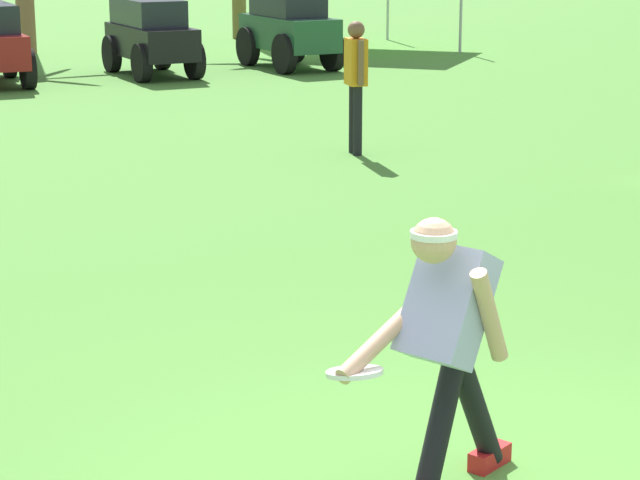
# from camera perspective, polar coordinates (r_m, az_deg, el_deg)

# --- Properties ---
(frisbee_thrower) EXTENTS (1.13, 0.53, 1.40)m
(frisbee_thrower) POSITION_cam_1_polar(r_m,az_deg,el_deg) (5.89, 5.83, -4.54)
(frisbee_thrower) COLOR black
(frisbee_thrower) RESTS_ON ground_plane
(frisbee_in_flight) EXTENTS (0.27, 0.27, 0.07)m
(frisbee_in_flight) POSITION_cam_1_polar(r_m,az_deg,el_deg) (5.69, 1.59, -6.07)
(frisbee_in_flight) COLOR white
(teammate_midfield) EXTENTS (0.27, 0.50, 1.56)m
(teammate_midfield) POSITION_cam_1_polar(r_m,az_deg,el_deg) (14.69, 1.65, 7.57)
(teammate_midfield) COLOR black
(teammate_midfield) RESTS_ON ground_plane
(parked_car_slot_d) EXTENTS (1.18, 2.42, 1.34)m
(parked_car_slot_d) POSITION_cam_1_polar(r_m,az_deg,el_deg) (22.56, -7.76, 9.29)
(parked_car_slot_d) COLOR black
(parked_car_slot_d) RESTS_ON ground_plane
(parked_car_slot_e) EXTENTS (1.25, 2.39, 1.40)m
(parked_car_slot_e) POSITION_cam_1_polar(r_m,az_deg,el_deg) (23.47, -1.43, 9.67)
(parked_car_slot_e) COLOR #235133
(parked_car_slot_e) RESTS_ON ground_plane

